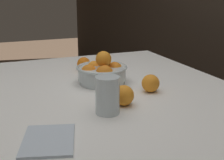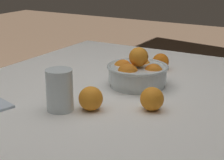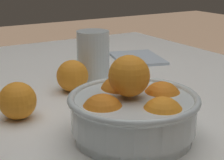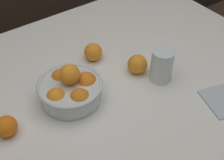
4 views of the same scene
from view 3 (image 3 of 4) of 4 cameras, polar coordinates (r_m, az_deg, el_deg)
The scene contains 6 objects.
dining_table at distance 0.81m, azimuth -0.66°, elevation -8.42°, with size 1.44×1.14×0.77m.
fruit_bowl at distance 0.64m, azimuth 3.33°, elevation -4.62°, with size 0.22×0.22×0.15m.
juice_glass at distance 0.95m, azimuth -2.88°, elevation 3.17°, with size 0.08×0.08×0.13m.
orange_loose_near_bowl at distance 0.74m, azimuth -14.19°, elevation -3.08°, with size 0.07×0.07×0.07m, color orange.
orange_loose_front at distance 0.88m, azimuth -6.04°, elevation 0.63°, with size 0.07×0.07×0.07m, color orange.
napkin at distance 1.18m, azimuth 3.85°, elevation 3.36°, with size 0.19×0.14×0.01m, color silver.
Camera 3 is at (-0.63, 0.37, 1.05)m, focal length 60.00 mm.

